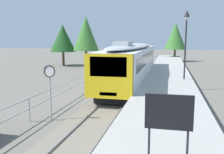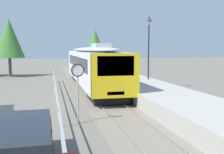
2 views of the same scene
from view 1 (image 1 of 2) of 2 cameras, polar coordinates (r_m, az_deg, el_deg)
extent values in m
plane|color=#6B665B|center=(22.13, -4.01, -2.02)|extent=(160.00, 160.00, 0.00)
cube|color=slate|center=(21.46, 3.68, -2.27)|extent=(3.20, 60.00, 0.06)
cube|color=slate|center=(21.57, 1.79, -2.01)|extent=(0.08, 60.00, 0.08)
cube|color=slate|center=(21.35, 5.59, -2.16)|extent=(0.08, 60.00, 0.08)
cube|color=silver|center=(23.23, 4.55, 3.37)|extent=(2.80, 18.55, 2.55)
cube|color=yellow|center=(14.28, -0.80, 0.13)|extent=(2.80, 0.24, 2.55)
cube|color=black|center=(14.13, -0.88, 2.33)|extent=(2.13, 0.08, 1.12)
cube|color=black|center=(23.20, 4.56, 4.38)|extent=(2.82, 15.58, 0.92)
ellipsoid|color=#B2B5BA|center=(23.15, 4.59, 6.96)|extent=(2.69, 17.81, 0.44)
cube|color=#B2B5BA|center=(18.56, 2.52, 7.45)|extent=(1.10, 2.20, 0.36)
cube|color=#EAE5C6|center=(14.39, -0.86, -3.83)|extent=(1.00, 0.10, 0.20)
cube|color=black|center=(16.77, 1.07, -3.99)|extent=(2.24, 3.20, 0.55)
cube|color=black|center=(30.18, 6.41, 1.59)|extent=(2.24, 3.20, 0.55)
cube|color=#A8A59E|center=(21.13, 12.43, -1.47)|extent=(3.90, 60.00, 0.90)
cylinder|color=#232328|center=(20.71, 16.21, 5.86)|extent=(0.12, 0.12, 4.60)
pyramid|color=#232328|center=(20.79, 16.54, 13.58)|extent=(0.34, 0.34, 0.50)
sphere|color=silver|center=(20.76, 16.50, 12.71)|extent=(0.24, 0.24, 0.24)
cylinder|color=#232328|center=(6.86, 8.33, -14.83)|extent=(0.06, 0.06, 0.90)
cylinder|color=#232328|center=(6.86, 16.63, -15.10)|extent=(0.06, 0.06, 0.90)
cube|color=black|center=(6.54, 12.74, -7.74)|extent=(1.20, 0.08, 0.90)
cylinder|color=#9EA0A5|center=(12.99, -13.67, -4.86)|extent=(0.07, 0.07, 2.20)
cylinder|color=white|center=(12.72, -13.93, 1.27)|extent=(0.60, 0.03, 0.60)
torus|color=black|center=(12.71, -13.96, 1.26)|extent=(0.61, 0.05, 0.61)
cube|color=#9EA0A5|center=(13.01, -18.26, -4.58)|extent=(0.05, 36.00, 0.05)
cube|color=#9EA0A5|center=(13.13, -18.16, -6.75)|extent=(0.05, 36.00, 0.05)
cylinder|color=#9EA0A5|center=(13.15, -18.15, -7.02)|extent=(0.06, 0.06, 1.25)
cylinder|color=#9EA0A5|center=(21.18, -5.59, -0.80)|extent=(0.06, 0.06, 1.25)
cylinder|color=#9EA0A5|center=(29.77, -0.12, 1.95)|extent=(0.06, 0.06, 1.25)
cylinder|color=brown|center=(37.34, -5.82, 4.14)|extent=(0.36, 0.36, 2.40)
cone|color=#38702D|center=(37.24, -5.90, 9.74)|extent=(3.75, 3.75, 4.89)
cylinder|color=brown|center=(39.57, -10.92, 4.10)|extent=(0.36, 0.36, 2.15)
cone|color=#1E4C1E|center=(39.45, -11.05, 8.61)|extent=(3.84, 3.84, 4.08)
cylinder|color=brown|center=(47.63, 13.97, 4.77)|extent=(0.36, 0.36, 2.20)
cone|color=#38702D|center=(47.54, 14.13, 8.92)|extent=(3.92, 3.92, 4.70)
camera|label=2|loc=(7.07, -87.27, -4.49)|focal=43.97mm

